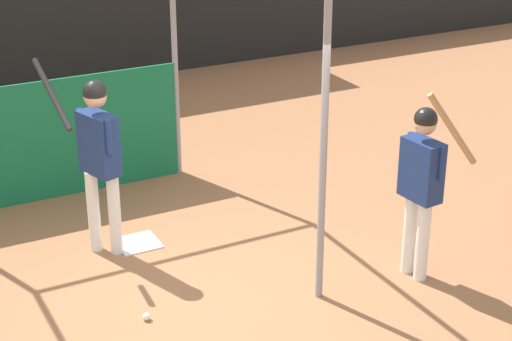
% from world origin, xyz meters
% --- Properties ---
extents(ground_plane, '(60.00, 60.00, 0.00)m').
position_xyz_m(ground_plane, '(0.00, 0.00, 0.00)').
color(ground_plane, '#9E6642').
extents(outfield_wall, '(24.00, 0.12, 1.57)m').
position_xyz_m(outfield_wall, '(0.00, 7.37, 0.79)').
color(outfield_wall, black).
rests_on(outfield_wall, ground).
extents(batting_cage, '(3.24, 3.52, 3.12)m').
position_xyz_m(batting_cage, '(-0.49, 2.37, 1.34)').
color(batting_cage, gray).
rests_on(batting_cage, ground).
extents(home_plate, '(0.44, 0.44, 0.02)m').
position_xyz_m(home_plate, '(-0.08, 1.39, 0.01)').
color(home_plate, white).
rests_on(home_plate, ground).
extents(player_batter, '(0.64, 0.84, 2.05)m').
position_xyz_m(player_batter, '(-0.44, 1.40, 1.17)').
color(player_batter, white).
rests_on(player_batter, ground).
extents(player_waiting, '(0.52, 0.72, 2.04)m').
position_xyz_m(player_waiting, '(2.15, -0.55, 1.08)').
color(player_waiting, white).
rests_on(player_waiting, ground).
extents(baseball, '(0.07, 0.07, 0.07)m').
position_xyz_m(baseball, '(-0.54, -0.06, 0.04)').
color(baseball, white).
rests_on(baseball, ground).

